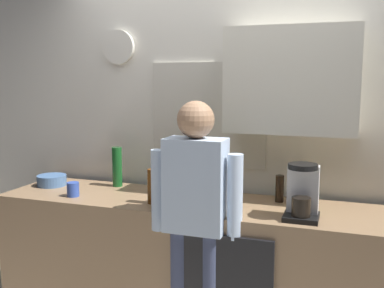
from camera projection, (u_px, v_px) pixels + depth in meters
The scene contains 13 objects.
kitchen_counter at pixel (210, 268), 3.02m from camera, with size 2.95×0.64×0.91m, color #937251.
back_wall_assembly at pixel (234, 130), 3.24m from camera, with size 4.55×0.42×2.60m.
coffee_maker at pixel (302, 194), 2.61m from camera, with size 0.20×0.20×0.33m.
bottle_clear_soda at pixel (175, 187), 2.81m from camera, with size 0.09×0.09×0.28m, color #2D8C33.
bottle_red_vinegar at pixel (171, 187), 2.93m from camera, with size 0.06×0.06×0.22m, color maroon.
bottle_green_wine at pixel (117, 167), 3.39m from camera, with size 0.07×0.07×0.30m, color #195923.
bottle_dark_sauce at pixel (280, 189), 2.96m from camera, with size 0.06×0.06×0.18m, color black.
bottle_amber_beer at pixel (152, 186), 2.92m from camera, with size 0.06×0.06×0.23m, color brown.
cup_blue_mug at pixel (73, 189), 3.10m from camera, with size 0.08×0.08×0.10m, color #3351B2.
mixing_bowl at pixel (52, 180), 3.42m from camera, with size 0.22×0.22×0.08m, color #4C72A5.
potted_plant at pixel (198, 183), 2.94m from camera, with size 0.15×0.15×0.23m.
dish_soap at pixel (309, 198), 2.77m from camera, with size 0.06×0.06×0.18m.
person_at_sink at pixel (196, 210), 2.67m from camera, with size 0.57×0.22×1.60m.
Camera 1 is at (0.83, -2.45, 1.73)m, focal length 41.84 mm.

